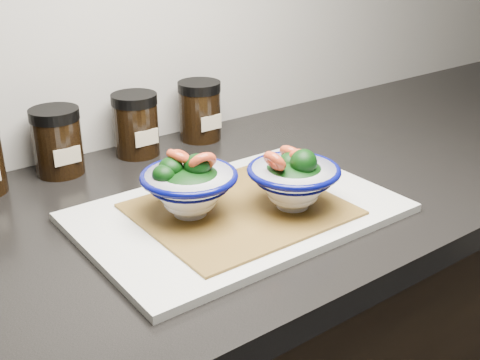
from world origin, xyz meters
TOP-DOWN VIEW (x-y plane):
  - countertop at (0.00, 1.45)m, footprint 3.50×0.60m
  - cutting_board at (0.14, 1.38)m, footprint 0.45×0.30m
  - bamboo_mat at (0.14, 1.38)m, footprint 0.28×0.24m
  - bowl_left at (0.08, 1.41)m, footprint 0.14×0.14m
  - bowl_right at (0.21, 1.34)m, footprint 0.13×0.13m
  - spice_jar_b at (-0.00, 1.69)m, footprint 0.08×0.08m
  - spice_jar_c at (0.14, 1.69)m, footprint 0.08×0.08m
  - spice_jar_d at (0.28, 1.69)m, footprint 0.08×0.08m

SIDE VIEW (x-z plane):
  - countertop at x=0.00m, z-range 0.86..0.90m
  - cutting_board at x=0.14m, z-range 0.90..0.91m
  - bamboo_mat at x=0.14m, z-range 0.91..0.92m
  - spice_jar_b at x=0.00m, z-range 0.90..1.01m
  - spice_jar_c at x=0.14m, z-range 0.90..1.01m
  - spice_jar_d at x=0.28m, z-range 0.90..1.01m
  - bowl_right at x=0.21m, z-range 0.91..1.01m
  - bowl_left at x=0.08m, z-range 0.91..1.01m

